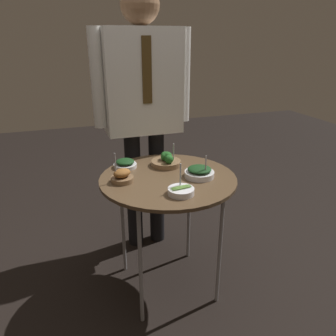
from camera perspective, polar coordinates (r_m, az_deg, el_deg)
The scene contains 8 objects.
ground_plane at distance 2.10m, azimuth 0.00°, elevation -19.49°, with size 8.00×8.00×0.00m, color black.
serving_cart at distance 1.73m, azimuth 0.00°, elevation -2.95°, with size 0.72×0.72×0.70m.
bowl_spinach_center at distance 1.71m, azimuth 5.50°, elevation -0.75°, with size 0.16×0.16×0.13m.
bowl_broccoli_mid_left at distance 1.86m, azimuth -0.29°, elevation 1.25°, with size 0.17×0.17×0.13m.
bowl_asparagus_near_rim at distance 1.52m, azimuth 2.28°, elevation -4.00°, with size 0.12×0.12×0.14m.
bowl_spinach_front_center at distance 1.85m, azimuth -7.47°, elevation 0.73°, with size 0.13×0.13×0.05m.
bowl_roast_front_right at distance 1.66m, azimuth -8.00°, elevation -1.44°, with size 0.12×0.11×0.16m.
waiter_figure at distance 2.07m, azimuth -4.41°, elevation 12.61°, with size 0.61×0.23×1.67m.
Camera 1 is at (-0.51, -1.49, 1.38)m, focal length 35.00 mm.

